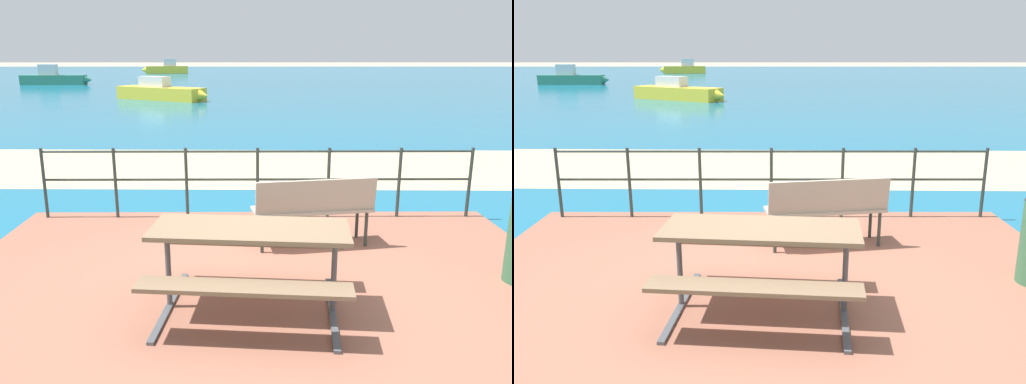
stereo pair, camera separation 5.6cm
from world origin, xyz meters
TOP-DOWN VIEW (x-y plane):
  - ground_plane at (0.00, 0.00)m, footprint 240.00×240.00m
  - patio_paving at (0.00, 0.00)m, footprint 6.40×5.20m
  - sea_water at (0.00, 40.00)m, footprint 90.00×90.00m
  - beach_strip at (0.00, 5.90)m, footprint 54.07×4.84m
  - picnic_table at (-0.09, -0.35)m, footprint 1.82×1.46m
  - park_bench at (0.65, 1.20)m, footprint 1.47×0.64m
  - railing_fence at (0.00, 2.37)m, footprint 5.94×0.04m
  - boat_near at (-4.60, 21.55)m, footprint 5.00×3.50m
  - boat_mid at (-14.57, 34.17)m, footprint 5.08×1.23m
  - boat_far at (-9.71, 54.85)m, footprint 5.18×1.91m

SIDE VIEW (x-z plane):
  - ground_plane at x=0.00m, z-range 0.00..0.00m
  - sea_water at x=0.00m, z-range 0.00..0.01m
  - beach_strip at x=0.00m, z-range 0.00..0.01m
  - patio_paving at x=0.00m, z-range 0.00..0.06m
  - boat_near at x=-4.60m, z-range -0.17..0.97m
  - boat_mid at x=-14.57m, z-range -0.26..1.20m
  - boat_far at x=-9.71m, z-range -0.27..1.34m
  - park_bench at x=0.65m, z-range 0.16..1.01m
  - picnic_table at x=-0.09m, z-range 0.26..1.05m
  - railing_fence at x=0.00m, z-range 0.18..1.16m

